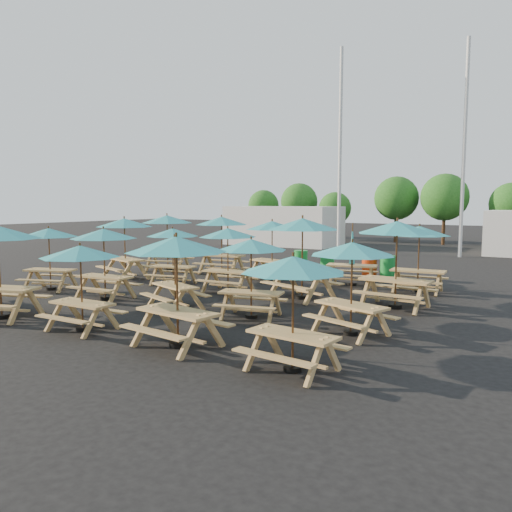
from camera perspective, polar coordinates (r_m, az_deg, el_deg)
The scene contains 32 objects.
ground at distance 17.11m, azimuth -2.67°, elevation -4.11°, with size 120.00×120.00×0.00m, color black.
picnic_unit_1 at distance 18.69m, azimuth -22.61°, elevation 2.11°, with size 2.50×2.50×2.18m.
picnic_unit_2 at distance 20.56m, azimuth -14.81°, elevation 3.32°, with size 2.72×2.72×2.44m.
picnic_unit_3 at distance 22.78m, azimuth -10.13°, elevation 3.81°, with size 2.86×2.86×2.51m.
picnic_unit_5 at distance 16.21m, azimuth -17.02°, elevation 2.00°, with size 2.22×2.22×2.25m.
picnic_unit_6 at distance 18.63m, azimuth -9.51°, elevation 2.30°, with size 2.27×2.27×2.11m.
picnic_unit_7 at distance 21.34m, azimuth -3.96°, elevation 3.66°, with size 2.49×2.49×2.47m.
picnic_unit_8 at distance 12.39m, azimuth -19.44°, elevation -0.05°, with size 1.90×1.90×2.05m.
picnic_unit_9 at distance 14.30m, azimuth -9.30°, elevation 1.14°, with size 2.41×2.41×2.10m.
picnic_unit_10 at distance 16.90m, azimuth -3.25°, elevation 2.25°, with size 2.12×2.12×2.20m.
picnic_unit_11 at distance 19.55m, azimuth 1.85°, elevation 3.15°, with size 2.57×2.57×2.35m.
picnic_unit_12 at distance 10.43m, azimuth -9.08°, elevation 0.58°, with size 2.35×2.35×2.35m.
picnic_unit_13 at distance 12.98m, azimuth -0.56°, elevation 0.78°, with size 2.31×2.31×2.11m.
picnic_unit_14 at distance 15.69m, azimuth 5.33°, elevation 3.14°, with size 2.90×2.90×2.58m.
picnic_unit_15 at distance 18.66m, azimuth 10.91°, elevation -0.44°, with size 2.12×1.95×2.30m.
picnic_unit_16 at distance 8.83m, azimuth 4.27°, elevation -1.73°, with size 2.07×2.07×2.11m.
picnic_unit_17 at distance 11.50m, azimuth 10.93°, elevation 0.22°, with size 2.43×2.43×2.16m.
picnic_unit_18 at distance 14.75m, azimuth 15.83°, elevation 2.62°, with size 2.39×2.39×2.54m.
picnic_unit_19 at distance 17.70m, azimuth 18.17°, elevation 2.34°, with size 2.16×2.16×2.27m.
waste_bin_0 at distance 22.06m, azimuth 5.14°, elevation -0.59°, with size 0.59×0.59×0.96m, color #198C34.
waste_bin_1 at distance 21.44m, azimuth 8.15°, elevation -0.82°, with size 0.59×0.59×0.96m, color #198C34.
waste_bin_2 at distance 20.65m, azimuth 12.83°, elevation -1.17°, with size 0.59×0.59×0.96m, color red.
waste_bin_3 at distance 20.42m, azimuth 14.80°, elevation -1.30°, with size 0.59×0.59×0.96m, color #198C34.
mast_0 at distance 30.31m, azimuth 9.59°, elevation 11.60°, with size 0.20×0.20×12.00m, color silver.
mast_1 at distance 30.42m, azimuth 22.70°, elevation 11.21°, with size 0.20×0.20×12.00m, color silver.
event_tent_0 at distance 36.42m, azimuth 3.13°, elevation 3.48°, with size 8.00×4.00×2.80m, color silver.
tree_0 at distance 45.70m, azimuth 0.87°, elevation 5.80°, with size 2.80×2.80×4.24m.
tree_1 at distance 42.41m, azimuth 4.95°, elevation 6.19°, with size 3.11×3.11×4.72m.
tree_2 at distance 40.76m, azimuth 9.01°, elevation 5.41°, with size 2.59×2.59×3.93m.
tree_3 at distance 40.19m, azimuth 15.75°, elevation 6.36°, with size 3.36×3.36×5.09m.
tree_4 at distance 38.87m, azimuth 20.76°, elevation 6.30°, with size 3.41×3.41×5.17m.
tree_5 at distance 38.66m, azimuth 27.18°, elevation 5.31°, with size 2.94×2.94×4.45m.
Camera 1 is at (9.61, -13.84, 3.01)m, focal length 35.00 mm.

